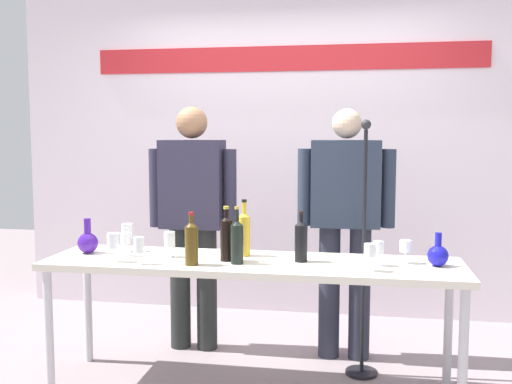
{
  "coord_description": "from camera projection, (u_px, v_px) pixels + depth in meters",
  "views": [
    {
      "loc": [
        0.59,
        -3.26,
        1.5
      ],
      "look_at": [
        0.0,
        0.15,
        1.15
      ],
      "focal_mm": 41.23,
      "sensor_mm": 36.0,
      "label": 1
    }
  ],
  "objects": [
    {
      "name": "presenter_left",
      "position": [
        193.0,
        211.0,
        4.02
      ],
      "size": [
        0.61,
        0.22,
        1.67
      ],
      "color": "#242826",
      "rests_on": "ground"
    },
    {
      "name": "microphone_stand",
      "position": [
        363.0,
        291.0,
        3.61
      ],
      "size": [
        0.2,
        0.2,
        1.58
      ],
      "color": "black",
      "rests_on": "ground"
    },
    {
      "name": "wine_bottle_2",
      "position": [
        301.0,
        240.0,
        3.33
      ],
      "size": [
        0.07,
        0.07,
        0.29
      ],
      "color": "black",
      "rests_on": "display_table"
    },
    {
      "name": "display_table",
      "position": [
        252.0,
        271.0,
        3.37
      ],
      "size": [
        2.39,
        0.6,
        0.77
      ],
      "color": "silver",
      "rests_on": "ground"
    },
    {
      "name": "back_wall",
      "position": [
        285.0,
        132.0,
        4.84
      ],
      "size": [
        4.51,
        0.11,
        3.0
      ],
      "color": "white",
      "rests_on": "ground"
    },
    {
      "name": "wine_glass_left_2",
      "position": [
        170.0,
        240.0,
        3.45
      ],
      "size": [
        0.07,
        0.07,
        0.15
      ],
      "color": "white",
      "rests_on": "display_table"
    },
    {
      "name": "wine_glass_right_0",
      "position": [
        370.0,
        251.0,
        3.1
      ],
      "size": [
        0.06,
        0.06,
        0.15
      ],
      "color": "white",
      "rests_on": "display_table"
    },
    {
      "name": "wine_bottle_0",
      "position": [
        191.0,
        242.0,
        3.24
      ],
      "size": [
        0.07,
        0.07,
        0.3
      ],
      "color": "#493710",
      "rests_on": "display_table"
    },
    {
      "name": "wine_glass_left_3",
      "position": [
        127.0,
        231.0,
        3.62
      ],
      "size": [
        0.07,
        0.07,
        0.17
      ],
      "color": "white",
      "rests_on": "display_table"
    },
    {
      "name": "presenter_right",
      "position": [
        345.0,
        216.0,
        3.85
      ],
      "size": [
        0.63,
        0.22,
        1.65
      ],
      "color": "#292B3A",
      "rests_on": "ground"
    },
    {
      "name": "wine_bottle_4",
      "position": [
        244.0,
        232.0,
        3.48
      ],
      "size": [
        0.07,
        0.07,
        0.34
      ],
      "color": "gold",
      "rests_on": "display_table"
    },
    {
      "name": "wine_glass_left_0",
      "position": [
        139.0,
        245.0,
        3.27
      ],
      "size": [
        0.06,
        0.06,
        0.15
      ],
      "color": "white",
      "rests_on": "display_table"
    },
    {
      "name": "decanter_blue_right",
      "position": [
        438.0,
        255.0,
        3.22
      ],
      "size": [
        0.12,
        0.12,
        0.19
      ],
      "color": "#1817B3",
      "rests_on": "display_table"
    },
    {
      "name": "wine_glass_right_2",
      "position": [
        379.0,
        248.0,
        3.22
      ],
      "size": [
        0.06,
        0.06,
        0.14
      ],
      "color": "white",
      "rests_on": "display_table"
    },
    {
      "name": "wine_glass_left_1",
      "position": [
        126.0,
        239.0,
        3.49
      ],
      "size": [
        0.06,
        0.06,
        0.14
      ],
      "color": "white",
      "rests_on": "display_table"
    },
    {
      "name": "wine_bottle_1",
      "position": [
        237.0,
        241.0,
        3.28
      ],
      "size": [
        0.07,
        0.07,
        0.32
      ],
      "color": "black",
      "rests_on": "display_table"
    },
    {
      "name": "wine_glass_right_1",
      "position": [
        406.0,
        247.0,
        3.29
      ],
      "size": [
        0.07,
        0.07,
        0.13
      ],
      "color": "white",
      "rests_on": "display_table"
    },
    {
      "name": "wine_bottle_3",
      "position": [
        226.0,
        237.0,
        3.35
      ],
      "size": [
        0.07,
        0.07,
        0.31
      ],
      "color": "black",
      "rests_on": "display_table"
    },
    {
      "name": "wine_glass_left_4",
      "position": [
        113.0,
        241.0,
        3.33
      ],
      "size": [
        0.07,
        0.07,
        0.16
      ],
      "color": "white",
      "rests_on": "display_table"
    },
    {
      "name": "decanter_blue_left",
      "position": [
        88.0,
        242.0,
        3.57
      ],
      "size": [
        0.12,
        0.12,
        0.21
      ],
      "color": "#421A94",
      "rests_on": "display_table"
    }
  ]
}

